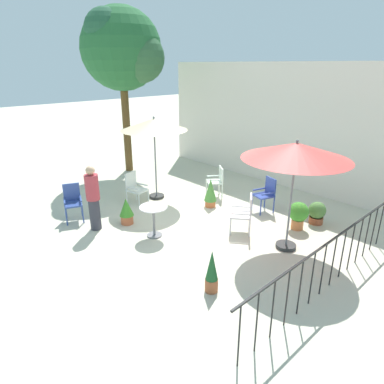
% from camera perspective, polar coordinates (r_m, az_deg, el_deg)
% --- Properties ---
extents(ground_plane, '(60.00, 60.00, 0.00)m').
position_cam_1_polar(ground_plane, '(8.63, -0.89, -5.30)').
color(ground_plane, beige).
extents(villa_facade, '(10.35, 0.30, 3.86)m').
position_cam_1_polar(villa_facade, '(11.34, 16.06, 10.51)').
color(villa_facade, silver).
rests_on(villa_facade, ground).
extents(terrace_railing, '(0.03, 5.20, 1.01)m').
position_cam_1_polar(terrace_railing, '(6.40, 22.11, -9.98)').
color(terrace_railing, black).
rests_on(terrace_railing, ground).
extents(shade_tree, '(2.86, 2.73, 5.62)m').
position_cam_1_polar(shade_tree, '(12.60, -11.53, 22.46)').
color(shade_tree, brown).
rests_on(shade_tree, ground).
extents(patio_umbrella_0, '(1.89, 1.89, 2.43)m').
position_cam_1_polar(patio_umbrella_0, '(9.74, -6.41, 11.05)').
color(patio_umbrella_0, '#2D2D2D').
rests_on(patio_umbrella_0, ground).
extents(patio_umbrella_1, '(2.19, 2.19, 2.40)m').
position_cam_1_polar(patio_umbrella_1, '(7.06, 17.11, 6.44)').
color(patio_umbrella_1, '#2D2D2D').
rests_on(patio_umbrella_1, ground).
extents(cafe_table_0, '(0.64, 0.64, 0.74)m').
position_cam_1_polar(cafe_table_0, '(7.87, -6.45, -4.01)').
color(cafe_table_0, silver).
rests_on(cafe_table_0, ground).
extents(patio_chair_0, '(0.59, 0.55, 0.92)m').
position_cam_1_polar(patio_chair_0, '(9.80, -9.61, 0.89)').
color(patio_chair_0, silver).
rests_on(patio_chair_0, ground).
extents(patio_chair_1, '(0.56, 0.58, 0.94)m').
position_cam_1_polar(patio_chair_1, '(9.37, 12.37, -0.07)').
color(patio_chair_1, '#2F4398').
rests_on(patio_chair_1, ground).
extents(patio_chair_2, '(0.63, 0.62, 0.92)m').
position_cam_1_polar(patio_chair_2, '(10.20, 4.21, 2.10)').
color(patio_chair_2, white).
rests_on(patio_chair_2, ground).
extents(patio_chair_3, '(0.60, 0.58, 0.94)m').
position_cam_1_polar(patio_chair_3, '(9.16, -19.42, -1.28)').
color(patio_chair_3, '#324A90').
rests_on(patio_chair_3, ground).
extents(patio_chair_4, '(0.69, 0.69, 0.93)m').
position_cam_1_polar(patio_chair_4, '(8.10, 8.83, -3.28)').
color(patio_chair_4, silver).
rests_on(patio_chair_4, ground).
extents(potted_plant_0, '(0.43, 0.43, 0.57)m').
position_cam_1_polar(potted_plant_0, '(9.09, 20.25, -3.22)').
color(potted_plant_0, brown).
rests_on(potted_plant_0, ground).
extents(potted_plant_1, '(0.23, 0.23, 0.82)m').
position_cam_1_polar(potted_plant_1, '(6.07, 3.34, -13.25)').
color(potted_plant_1, '#9C5332').
rests_on(potted_plant_1, ground).
extents(potted_plant_2, '(0.35, 0.35, 0.83)m').
position_cam_1_polar(potted_plant_2, '(9.49, 3.13, -0.02)').
color(potted_plant_2, '#CD6A39').
rests_on(potted_plant_2, ground).
extents(potted_plant_3, '(0.36, 0.36, 0.67)m').
position_cam_1_polar(potted_plant_3, '(8.64, -10.96, -3.09)').
color(potted_plant_3, '#BF603C').
rests_on(potted_plant_3, ground).
extents(potted_plant_4, '(0.48, 0.48, 0.69)m').
position_cam_1_polar(potted_plant_4, '(8.60, 17.45, -3.52)').
color(potted_plant_4, '#C8723F').
rests_on(potted_plant_4, ground).
extents(standing_person, '(0.32, 0.32, 1.60)m').
position_cam_1_polar(standing_person, '(8.37, -16.28, -0.91)').
color(standing_person, '#33333D').
rests_on(standing_person, ground).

